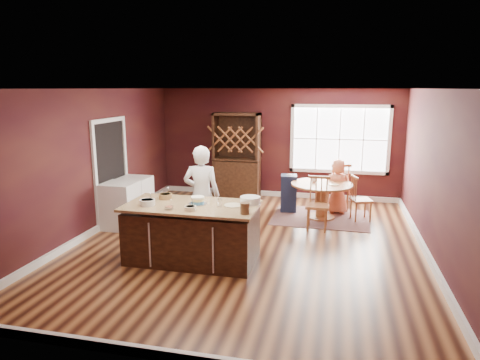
{
  "coord_description": "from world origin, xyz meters",
  "views": [
    {
      "loc": [
        1.47,
        -7.07,
        2.71
      ],
      "look_at": [
        -0.26,
        0.43,
        1.05
      ],
      "focal_mm": 32.0,
      "sensor_mm": 36.0,
      "label": 1
    }
  ],
  "objects_px": {
    "chair_east": "(361,198)",
    "dryer": "(135,198)",
    "layer_cake": "(198,200)",
    "kitchen_island": "(192,234)",
    "dining_table": "(321,193)",
    "washer": "(120,205)",
    "chair_north": "(338,186)",
    "hutch": "(237,155)",
    "toddler": "(288,176)",
    "seated_woman": "(338,186)",
    "high_chair": "(289,192)",
    "baker": "(202,195)",
    "chair_south": "(318,204)"
  },
  "relations": [
    {
      "from": "chair_east",
      "to": "dryer",
      "type": "height_order",
      "value": "chair_east"
    },
    {
      "from": "layer_cake",
      "to": "kitchen_island",
      "type": "bearing_deg",
      "value": -148.11
    },
    {
      "from": "dining_table",
      "to": "chair_east",
      "type": "height_order",
      "value": "chair_east"
    },
    {
      "from": "kitchen_island",
      "to": "dryer",
      "type": "relative_size",
      "value": 2.35
    },
    {
      "from": "kitchen_island",
      "to": "washer",
      "type": "distance_m",
      "value": 2.26
    },
    {
      "from": "kitchen_island",
      "to": "chair_north",
      "type": "xyz_separation_m",
      "value": [
        2.24,
        3.48,
        0.11
      ]
    },
    {
      "from": "kitchen_island",
      "to": "chair_north",
      "type": "relative_size",
      "value": 1.9
    },
    {
      "from": "chair_east",
      "to": "washer",
      "type": "xyz_separation_m",
      "value": [
        -4.63,
        -1.57,
        -0.03
      ]
    },
    {
      "from": "dryer",
      "to": "hutch",
      "type": "bearing_deg",
      "value": 54.3
    },
    {
      "from": "toddler",
      "to": "hutch",
      "type": "relative_size",
      "value": 0.12
    },
    {
      "from": "toddler",
      "to": "hutch",
      "type": "distance_m",
      "value": 1.77
    },
    {
      "from": "dining_table",
      "to": "dryer",
      "type": "bearing_deg",
      "value": -166.51
    },
    {
      "from": "seated_woman",
      "to": "toddler",
      "type": "distance_m",
      "value": 1.1
    },
    {
      "from": "chair_east",
      "to": "toddler",
      "type": "xyz_separation_m",
      "value": [
        -1.57,
        0.33,
        0.33
      ]
    },
    {
      "from": "layer_cake",
      "to": "washer",
      "type": "distance_m",
      "value": 2.37
    },
    {
      "from": "seated_woman",
      "to": "toddler",
      "type": "bearing_deg",
      "value": -1.9
    },
    {
      "from": "kitchen_island",
      "to": "high_chair",
      "type": "xyz_separation_m",
      "value": [
        1.17,
        3.12,
        -0.01
      ]
    },
    {
      "from": "high_chair",
      "to": "toddler",
      "type": "height_order",
      "value": "toddler"
    },
    {
      "from": "chair_east",
      "to": "baker",
      "type": "bearing_deg",
      "value": 108.09
    },
    {
      "from": "chair_east",
      "to": "high_chair",
      "type": "bearing_deg",
      "value": 60.21
    },
    {
      "from": "chair_north",
      "to": "high_chair",
      "type": "height_order",
      "value": "chair_north"
    },
    {
      "from": "layer_cake",
      "to": "chair_north",
      "type": "relative_size",
      "value": 0.27
    },
    {
      "from": "chair_south",
      "to": "hutch",
      "type": "distance_m",
      "value": 3.09
    },
    {
      "from": "dining_table",
      "to": "high_chair",
      "type": "xyz_separation_m",
      "value": [
        -0.73,
        0.35,
        -0.1
      ]
    },
    {
      "from": "high_chair",
      "to": "seated_woman",
      "type": "bearing_deg",
      "value": -1.81
    },
    {
      "from": "chair_north",
      "to": "kitchen_island",
      "type": "bearing_deg",
      "value": 43.06
    },
    {
      "from": "dining_table",
      "to": "chair_south",
      "type": "height_order",
      "value": "chair_south"
    },
    {
      "from": "layer_cake",
      "to": "toddler",
      "type": "bearing_deg",
      "value": 70.73
    },
    {
      "from": "baker",
      "to": "washer",
      "type": "bearing_deg",
      "value": -19.77
    },
    {
      "from": "seated_woman",
      "to": "dryer",
      "type": "relative_size",
      "value": 1.36
    },
    {
      "from": "washer",
      "to": "dryer",
      "type": "height_order",
      "value": "washer"
    },
    {
      "from": "dining_table",
      "to": "hutch",
      "type": "xyz_separation_m",
      "value": [
        -2.16,
        1.38,
        0.52
      ]
    },
    {
      "from": "baker",
      "to": "chair_east",
      "type": "xyz_separation_m",
      "value": [
        2.81,
        2.02,
        -0.4
      ]
    },
    {
      "from": "layer_cake",
      "to": "seated_woman",
      "type": "height_order",
      "value": "seated_woman"
    },
    {
      "from": "dining_table",
      "to": "hutch",
      "type": "height_order",
      "value": "hutch"
    },
    {
      "from": "baker",
      "to": "layer_cake",
      "type": "distance_m",
      "value": 0.74
    },
    {
      "from": "kitchen_island",
      "to": "chair_north",
      "type": "bearing_deg",
      "value": 57.2
    },
    {
      "from": "kitchen_island",
      "to": "layer_cake",
      "type": "relative_size",
      "value": 7.05
    },
    {
      "from": "toddler",
      "to": "washer",
      "type": "height_order",
      "value": "toddler"
    },
    {
      "from": "dining_table",
      "to": "seated_woman",
      "type": "relative_size",
      "value": 1.06
    },
    {
      "from": "chair_south",
      "to": "baker",
      "type": "bearing_deg",
      "value": -147.46
    },
    {
      "from": "layer_cake",
      "to": "dryer",
      "type": "xyz_separation_m",
      "value": [
        -1.99,
        1.8,
        -0.54
      ]
    },
    {
      "from": "chair_east",
      "to": "toddler",
      "type": "distance_m",
      "value": 1.63
    },
    {
      "from": "seated_woman",
      "to": "hutch",
      "type": "xyz_separation_m",
      "value": [
        -2.49,
        0.93,
        0.45
      ]
    },
    {
      "from": "chair_east",
      "to": "seated_woman",
      "type": "distance_m",
      "value": 0.67
    },
    {
      "from": "chair_east",
      "to": "hutch",
      "type": "xyz_separation_m",
      "value": [
        -2.98,
        1.37,
        0.58
      ]
    },
    {
      "from": "chair_north",
      "to": "chair_south",
      "type": "bearing_deg",
      "value": 61.72
    },
    {
      "from": "seated_woman",
      "to": "layer_cake",
      "type": "bearing_deg",
      "value": 48.47
    },
    {
      "from": "chair_north",
      "to": "dryer",
      "type": "distance_m",
      "value": 4.47
    },
    {
      "from": "toddler",
      "to": "washer",
      "type": "distance_m",
      "value": 3.63
    }
  ]
}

